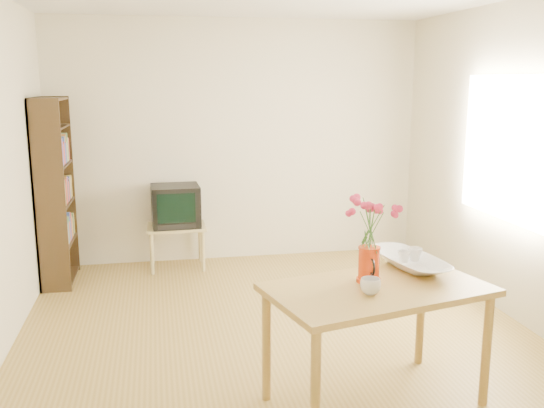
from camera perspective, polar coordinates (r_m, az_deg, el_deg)
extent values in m
plane|color=olive|center=(4.79, 0.70, -12.53)|extent=(4.50, 4.50, 0.00)
plane|color=beige|center=(6.62, -3.23, 5.90)|extent=(4.00, 0.00, 4.00)
plane|color=beige|center=(2.31, 12.20, -5.26)|extent=(4.00, 0.00, 4.00)
plane|color=beige|center=(5.20, 22.90, 3.43)|extent=(0.00, 4.50, 4.50)
plane|color=white|center=(5.43, 21.06, 4.94)|extent=(0.00, 1.30, 1.30)
cube|color=olive|center=(3.70, 9.91, -7.94)|extent=(1.44, 1.03, 0.04)
cylinder|color=olive|center=(3.33, 4.11, -17.24)|extent=(0.06, 0.06, 0.71)
cylinder|color=olive|center=(3.98, 19.53, -12.87)|extent=(0.06, 0.06, 0.71)
cylinder|color=olive|center=(3.82, -0.52, -13.19)|extent=(0.06, 0.06, 0.71)
cylinder|color=olive|center=(4.40, 13.82, -10.10)|extent=(0.06, 0.06, 0.71)
cube|color=tan|center=(6.43, -9.00, -2.13)|extent=(0.60, 0.45, 0.03)
cylinder|color=tan|center=(6.31, -11.24, -4.65)|extent=(0.04, 0.04, 0.43)
cylinder|color=tan|center=(6.32, -6.51, -4.46)|extent=(0.04, 0.04, 0.43)
cylinder|color=tan|center=(6.66, -11.24, -3.77)|extent=(0.04, 0.04, 0.43)
cylinder|color=tan|center=(6.68, -6.77, -3.59)|extent=(0.04, 0.04, 0.43)
cube|color=black|center=(5.87, -20.23, 0.50)|extent=(0.28, 0.02, 1.80)
cube|color=black|center=(6.52, -19.31, 1.63)|extent=(0.28, 0.03, 1.80)
cube|color=black|center=(6.22, -20.95, 1.04)|extent=(0.02, 0.70, 1.80)
cube|color=black|center=(6.40, -19.22, -6.50)|extent=(0.27, 0.65, 0.02)
cube|color=black|center=(6.30, -19.44, -3.38)|extent=(0.27, 0.65, 0.02)
cube|color=black|center=(6.22, -19.67, 0.01)|extent=(0.27, 0.65, 0.02)
cube|color=black|center=(6.15, -19.91, 3.47)|extent=(0.27, 0.65, 0.02)
cube|color=black|center=(6.12, -20.15, 6.81)|extent=(0.27, 0.65, 0.02)
cube|color=black|center=(6.11, -20.32, 9.24)|extent=(0.27, 0.65, 0.02)
cylinder|color=red|center=(3.74, 9.10, -5.71)|extent=(0.13, 0.13, 0.21)
cylinder|color=red|center=(3.77, 9.05, -7.07)|extent=(0.15, 0.15, 0.02)
cylinder|color=red|center=(3.71, 9.15, -4.08)|extent=(0.14, 0.14, 0.01)
cone|color=red|center=(3.66, 9.54, -4.68)|extent=(0.05, 0.07, 0.06)
torus|color=black|center=(3.80, 8.59, -5.22)|extent=(0.02, 0.10, 0.10)
imported|color=white|center=(3.55, 9.25, -7.65)|extent=(0.16, 0.16, 0.09)
imported|color=white|center=(4.05, 12.91, -2.88)|extent=(0.53, 0.53, 0.43)
imported|color=white|center=(4.05, 12.37, -3.51)|extent=(0.10, 0.10, 0.07)
imported|color=white|center=(4.10, 13.35, -3.31)|extent=(0.10, 0.10, 0.07)
cube|color=black|center=(6.38, -9.06, -0.15)|extent=(0.50, 0.46, 0.42)
cube|color=black|center=(6.46, -9.10, 0.17)|extent=(0.35, 0.26, 0.30)
cube|color=black|center=(6.15, -8.99, -0.40)|extent=(0.38, 0.03, 0.30)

